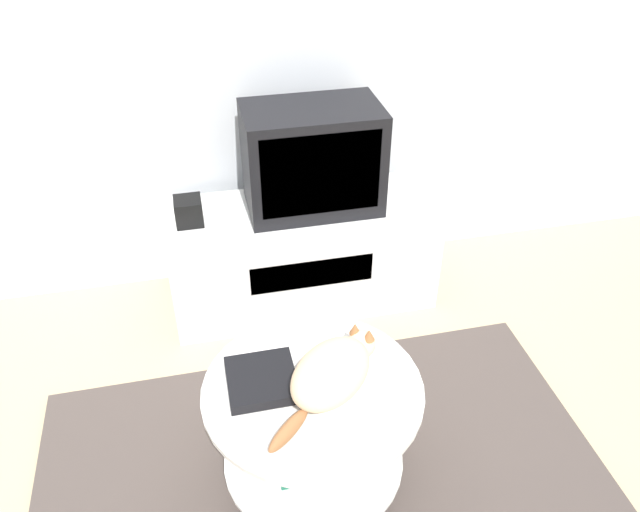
{
  "coord_description": "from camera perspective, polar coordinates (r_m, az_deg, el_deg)",
  "views": [
    {
      "loc": [
        -0.29,
        -1.27,
        1.88
      ],
      "look_at": [
        0.1,
        0.49,
        0.58
      ],
      "focal_mm": 35.0,
      "sensor_mm": 36.0,
      "label": 1
    }
  ],
  "objects": [
    {
      "name": "tv",
      "position": [
        2.59,
        -0.7,
        8.88
      ],
      "size": [
        0.56,
        0.34,
        0.44
      ],
      "color": "black",
      "rests_on": "tv_stand"
    },
    {
      "name": "dvd_box",
      "position": [
        1.93,
        -5.36,
        -11.2
      ],
      "size": [
        0.21,
        0.21,
        0.04
      ],
      "color": "black",
      "rests_on": "coffee_table"
    },
    {
      "name": "coffee_table",
      "position": [
        2.05,
        -0.68,
        -15.13
      ],
      "size": [
        0.67,
        0.67,
        0.43
      ],
      "color": "#B2B2B7",
      "rests_on": "rug"
    },
    {
      "name": "rug",
      "position": [
        2.27,
        0.25,
        -19.37
      ],
      "size": [
        1.93,
        1.15,
        0.02
      ],
      "color": "#4C423D",
      "rests_on": "ground_plane"
    },
    {
      "name": "cat",
      "position": [
        1.87,
        1.14,
        -10.54
      ],
      "size": [
        0.41,
        0.4,
        0.14
      ],
      "rotation": [
        0.0,
        0.0,
        0.76
      ],
      "color": "beige",
      "rests_on": "coffee_table"
    },
    {
      "name": "tv_stand",
      "position": [
        2.81,
        -1.64,
        0.19
      ],
      "size": [
        1.16,
        0.44,
        0.48
      ],
      "color": "silver",
      "rests_on": "ground_plane"
    },
    {
      "name": "speaker",
      "position": [
        2.61,
        -11.92,
        4.03
      ],
      "size": [
        0.11,
        0.11,
        0.11
      ],
      "color": "black",
      "rests_on": "tv_stand"
    },
    {
      "name": "ground_plane",
      "position": [
        2.28,
        0.24,
        -19.52
      ],
      "size": [
        12.0,
        12.0,
        0.0
      ],
      "primitive_type": "plane",
      "color": "tan"
    }
  ]
}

